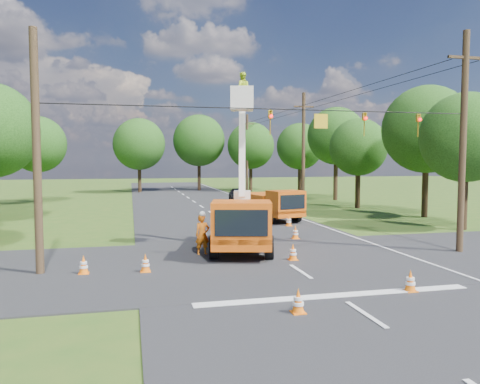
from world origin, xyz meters
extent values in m
plane|color=#305419|center=(0.00, 20.00, 0.00)|extent=(140.00, 140.00, 0.00)
cube|color=black|center=(0.00, 20.00, 0.00)|extent=(12.00, 100.00, 0.06)
cube|color=black|center=(0.00, 2.00, 0.00)|extent=(56.00, 10.00, 0.07)
cube|color=silver|center=(0.00, -3.20, 0.00)|extent=(9.00, 0.45, 0.02)
cube|color=silver|center=(5.60, 20.00, 0.00)|extent=(0.12, 90.00, 0.02)
cube|color=#D4570F|center=(-1.11, 4.84, 0.80)|extent=(3.99, 7.09, 0.50)
cube|color=#D4570F|center=(-1.68, 2.51, 1.67)|extent=(2.84, 2.43, 1.67)
cube|color=black|center=(-1.91, 1.59, 1.73)|extent=(2.08, 0.57, 1.06)
cube|color=#D4570F|center=(-0.89, 5.71, 1.51)|extent=(3.54, 4.64, 1.12)
cylinder|color=black|center=(-2.75, 3.06, 0.51)|extent=(0.59, 1.08, 1.03)
cylinder|color=black|center=(-0.48, 2.50, 0.51)|extent=(0.59, 1.08, 1.03)
cylinder|color=black|center=(-1.74, 7.18, 0.51)|extent=(0.59, 1.08, 1.03)
cylinder|color=black|center=(0.54, 6.62, 0.51)|extent=(0.59, 1.08, 1.03)
cube|color=silver|center=(-0.60, 6.90, 2.34)|extent=(1.01, 1.01, 0.61)
cube|color=silver|center=(-0.75, 6.30, 4.80)|extent=(0.66, 1.52, 4.84)
cube|color=silver|center=(-1.03, 5.16, 7.09)|extent=(1.28, 1.28, 1.06)
imported|color=#C6E526|center=(-1.03, 5.16, 7.51)|extent=(0.83, 0.67, 1.62)
cube|color=#D4570F|center=(3.32, 14.94, 0.70)|extent=(3.45, 6.20, 0.44)
cube|color=#D4570F|center=(3.81, 12.90, 1.46)|extent=(2.47, 2.11, 1.46)
cube|color=black|center=(4.00, 12.09, 1.51)|extent=(1.82, 0.49, 0.93)
cube|color=#D4570F|center=(3.14, 15.70, 1.32)|extent=(3.07, 4.05, 0.98)
cylinder|color=black|center=(2.75, 12.90, 0.45)|extent=(0.51, 0.95, 0.90)
cylinder|color=black|center=(4.75, 13.37, 0.45)|extent=(0.51, 0.95, 0.90)
cylinder|color=black|center=(1.89, 16.51, 0.45)|extent=(0.51, 0.95, 0.90)
cylinder|color=black|center=(3.89, 16.98, 0.45)|extent=(0.51, 0.95, 0.90)
imported|color=orange|center=(-3.10, 4.07, 0.91)|extent=(0.74, 0.56, 1.82)
imported|color=black|center=(4.38, 28.90, 0.72)|extent=(1.93, 4.33, 1.45)
cone|color=orange|center=(-1.74, -4.44, 0.38)|extent=(0.36, 0.36, 0.70)
cube|color=orange|center=(-1.74, -4.44, 0.04)|extent=(0.38, 0.38, 0.04)
cylinder|color=white|center=(-1.74, -4.44, 0.44)|extent=(0.26, 0.26, 0.09)
cylinder|color=white|center=(-1.74, -4.44, 0.29)|extent=(0.31, 0.31, 0.09)
cone|color=orange|center=(2.51, -3.26, 0.38)|extent=(0.36, 0.36, 0.70)
cube|color=orange|center=(2.51, -3.26, 0.04)|extent=(0.38, 0.38, 0.04)
cylinder|color=white|center=(2.51, -3.26, 0.44)|extent=(0.26, 0.26, 0.09)
cylinder|color=white|center=(2.51, -3.26, 0.29)|extent=(0.31, 0.31, 0.09)
cone|color=orange|center=(2.35, 7.00, 0.38)|extent=(0.36, 0.36, 0.70)
cube|color=orange|center=(2.35, 7.00, 0.04)|extent=(0.38, 0.38, 0.04)
cylinder|color=white|center=(2.35, 7.00, 0.44)|extent=(0.26, 0.26, 0.09)
cylinder|color=white|center=(2.35, 7.00, 0.29)|extent=(0.31, 0.31, 0.09)
cone|color=orange|center=(3.59, 11.65, 0.38)|extent=(0.36, 0.36, 0.70)
cube|color=orange|center=(3.59, 11.65, 0.04)|extent=(0.38, 0.38, 0.04)
cylinder|color=white|center=(3.59, 11.65, 0.44)|extent=(0.26, 0.26, 0.09)
cylinder|color=white|center=(3.59, 11.65, 0.29)|extent=(0.31, 0.31, 0.09)
cone|color=orange|center=(-5.68, 1.34, 0.38)|extent=(0.36, 0.36, 0.70)
cube|color=orange|center=(-5.68, 1.34, 0.04)|extent=(0.38, 0.38, 0.04)
cylinder|color=white|center=(-5.68, 1.34, 0.44)|extent=(0.26, 0.26, 0.09)
cylinder|color=white|center=(-5.68, 1.34, 0.29)|extent=(0.31, 0.31, 0.09)
cone|color=orange|center=(-7.92, 1.56, 0.38)|extent=(0.36, 0.36, 0.70)
cube|color=orange|center=(-7.92, 1.56, 0.04)|extent=(0.38, 0.38, 0.04)
cylinder|color=white|center=(-7.92, 1.56, 0.44)|extent=(0.26, 0.26, 0.09)
cylinder|color=white|center=(-7.92, 1.56, 0.29)|extent=(0.31, 0.31, 0.09)
cone|color=orange|center=(3.57, 17.05, 0.38)|extent=(0.36, 0.36, 0.70)
cube|color=orange|center=(3.57, 17.05, 0.04)|extent=(0.38, 0.38, 0.04)
cylinder|color=white|center=(3.57, 17.05, 0.44)|extent=(0.26, 0.26, 0.09)
cylinder|color=white|center=(3.57, 17.05, 0.29)|extent=(0.31, 0.31, 0.09)
cone|color=orange|center=(0.43, 2.03, 0.38)|extent=(0.36, 0.36, 0.70)
cube|color=orange|center=(0.43, 2.03, 0.04)|extent=(0.38, 0.38, 0.04)
cylinder|color=white|center=(0.43, 2.03, 0.44)|extent=(0.26, 0.26, 0.09)
cylinder|color=white|center=(0.43, 2.03, 0.29)|extent=(0.31, 0.31, 0.09)
cylinder|color=#4C3823|center=(8.50, 2.00, 5.00)|extent=(0.30, 0.30, 10.00)
cube|color=#4C3823|center=(8.50, 2.00, 8.80)|extent=(1.80, 0.12, 0.12)
cylinder|color=#4C3823|center=(8.50, 22.00, 5.00)|extent=(0.30, 0.30, 10.00)
cube|color=#4C3823|center=(8.50, 22.00, 8.80)|extent=(1.80, 0.12, 0.12)
cylinder|color=#4C3823|center=(8.50, 42.00, 5.00)|extent=(0.30, 0.30, 10.00)
cube|color=#4C3823|center=(8.50, 42.00, 8.80)|extent=(1.80, 0.12, 0.12)
cylinder|color=#4C3823|center=(-9.50, 2.00, 4.50)|extent=(0.30, 0.30, 9.00)
cylinder|color=black|center=(-0.50, 2.00, 6.30)|extent=(18.00, 0.04, 0.04)
cube|color=gold|center=(1.60, 2.00, 5.85)|extent=(0.60, 0.05, 0.60)
imported|color=gold|center=(-0.60, 2.00, 5.75)|extent=(0.16, 0.20, 1.00)
sphere|color=#FF0C0C|center=(-0.60, 1.88, 6.00)|extent=(0.14, 0.14, 0.14)
imported|color=gold|center=(3.60, 2.00, 5.75)|extent=(0.16, 0.20, 1.00)
sphere|color=#FF0C0C|center=(3.60, 1.88, 6.00)|extent=(0.14, 0.14, 0.14)
imported|color=gold|center=(6.20, 2.00, 5.75)|extent=(0.16, 0.20, 1.00)
sphere|color=#FF0C0C|center=(6.20, 1.88, 6.00)|extent=(0.14, 0.14, 0.14)
cylinder|color=#382616|center=(-14.80, 32.00, 2.02)|extent=(0.44, 0.44, 4.05)
sphere|color=#17380F|center=(-14.80, 32.00, 5.70)|extent=(5.40, 5.40, 5.40)
cylinder|color=#382616|center=(13.50, 8.00, 1.98)|extent=(0.44, 0.44, 3.96)
sphere|color=#17380F|center=(13.50, 8.00, 5.58)|extent=(5.40, 5.40, 5.40)
cylinder|color=#382616|center=(15.00, 14.00, 2.29)|extent=(0.44, 0.44, 4.58)
sphere|color=#17380F|center=(15.00, 14.00, 6.45)|extent=(6.40, 6.40, 6.40)
cylinder|color=#382616|center=(13.20, 21.00, 1.89)|extent=(0.44, 0.44, 3.78)
sphere|color=#17380F|center=(13.20, 21.00, 5.33)|extent=(5.00, 5.00, 5.00)
cylinder|color=#382616|center=(14.80, 29.00, 2.38)|extent=(0.44, 0.44, 4.75)
sphere|color=#17380F|center=(14.80, 29.00, 6.70)|extent=(6.00, 6.00, 6.00)
cylinder|color=#382616|center=(13.80, 37.00, 2.07)|extent=(0.44, 0.44, 4.14)
sphere|color=#17380F|center=(13.80, 37.00, 5.83)|extent=(5.60, 5.60, 5.60)
cylinder|color=#382616|center=(-5.00, 45.00, 2.20)|extent=(0.44, 0.44, 4.40)
sphere|color=#17380F|center=(-5.00, 45.00, 6.20)|extent=(6.60, 6.60, 6.60)
cylinder|color=#382616|center=(3.00, 47.00, 2.42)|extent=(0.44, 0.44, 4.84)
sphere|color=#17380F|center=(3.00, 47.00, 6.82)|extent=(7.00, 7.00, 7.00)
cylinder|color=#382616|center=(9.50, 44.00, 2.16)|extent=(0.44, 0.44, 4.31)
sphere|color=#17380F|center=(9.50, 44.00, 6.08)|extent=(6.20, 6.20, 6.20)
camera|label=1|loc=(-6.19, -16.35, 4.26)|focal=35.00mm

